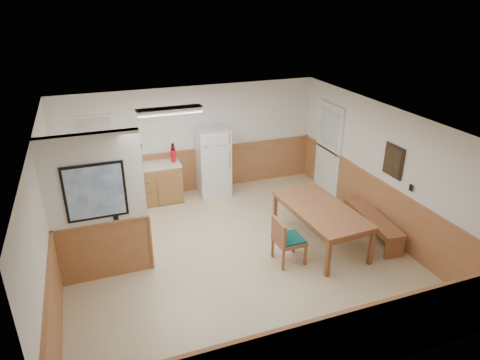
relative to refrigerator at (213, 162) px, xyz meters
name	(u,v)px	position (x,y,z in m)	size (l,w,h in m)	color
ground	(236,255)	(-0.38, -2.63, -0.80)	(6.00, 6.00, 0.00)	#CAB591
ceiling	(236,122)	(-0.38, -2.63, 1.70)	(6.00, 6.00, 0.02)	white
back_wall	(192,140)	(-0.38, 0.37, 0.45)	(6.00, 0.02, 2.50)	white
right_wall	(382,170)	(2.62, -2.63, 0.45)	(0.02, 6.00, 2.50)	white
left_wall	(46,223)	(-3.38, -2.63, 0.45)	(0.02, 6.00, 2.50)	white
wainscot_back	(194,171)	(-0.38, 0.35, -0.30)	(6.00, 0.04, 1.00)	#B56E48
wainscot_right	(376,205)	(2.60, -2.63, -0.30)	(0.04, 6.00, 1.00)	#B56E48
wainscot_left	(56,265)	(-3.36, -2.63, -0.30)	(0.04, 6.00, 1.00)	#B56E48
partition_wall	(98,211)	(-2.63, -2.43, 0.43)	(1.50, 0.20, 2.50)	white
kitchen_counter	(145,184)	(-1.59, 0.05, -0.34)	(2.20, 0.61, 1.00)	olive
exterior_door	(328,148)	(2.59, -0.73, 0.25)	(0.07, 1.02, 2.15)	white
kitchen_window	(96,138)	(-2.48, 0.35, 0.75)	(0.80, 0.04, 1.00)	white
wall_painting	(393,161)	(2.59, -2.93, 0.75)	(0.04, 0.50, 0.60)	black
fluorescent_fixture	(169,110)	(-1.18, -1.33, 1.65)	(1.20, 0.30, 0.09)	white
refrigerator	(213,162)	(0.00, 0.00, 0.00)	(0.73, 0.74, 1.59)	white
dining_table	(321,212)	(1.23, -2.78, -0.14)	(1.12, 2.07, 0.75)	#A05E3A
dining_bench	(372,219)	(2.34, -2.87, -0.45)	(0.56, 1.77, 0.45)	#A05E3A
dining_chair	(285,238)	(0.34, -3.12, -0.30)	(0.69, 0.50, 0.85)	#A05E3A
fire_extinguisher	(173,154)	(-0.90, 0.07, 0.29)	(0.12, 0.12, 0.43)	red
soap_bottle	(97,168)	(-2.53, 0.01, 0.21)	(0.07, 0.07, 0.21)	green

